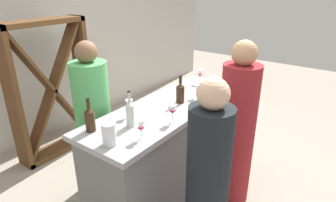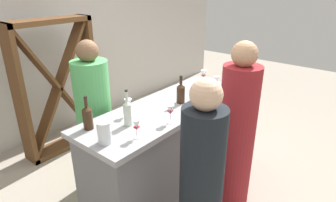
# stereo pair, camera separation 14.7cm
# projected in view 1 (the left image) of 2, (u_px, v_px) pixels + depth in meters

# --- Properties ---
(ground_plane) EXTENTS (12.00, 12.00, 0.00)m
(ground_plane) POSITION_uv_depth(u_px,v_px,m) (168.00, 187.00, 3.22)
(ground_plane) COLOR #9E9384
(back_wall) EXTENTS (8.00, 0.10, 2.80)m
(back_wall) POSITION_uv_depth(u_px,v_px,m) (36.00, 39.00, 3.88)
(back_wall) COLOR #BCB7B2
(back_wall) RESTS_ON ground
(bar_counter) EXTENTS (1.93, 0.67, 0.99)m
(bar_counter) POSITION_uv_depth(u_px,v_px,m) (168.00, 149.00, 3.02)
(bar_counter) COLOR slate
(bar_counter) RESTS_ON ground
(wine_rack) EXTENTS (1.03, 0.28, 1.71)m
(wine_rack) POSITION_uv_depth(u_px,v_px,m) (52.00, 90.00, 3.62)
(wine_rack) COLOR brown
(wine_rack) RESTS_ON ground
(wine_bottle_leftmost_amber_brown) EXTENTS (0.08, 0.08, 0.29)m
(wine_bottle_leftmost_amber_brown) POSITION_uv_depth(u_px,v_px,m) (90.00, 119.00, 2.32)
(wine_bottle_leftmost_amber_brown) COLOR #331E0F
(wine_bottle_leftmost_amber_brown) RESTS_ON bar_counter
(wine_bottle_second_left_clear_pale) EXTENTS (0.07, 0.07, 0.32)m
(wine_bottle_second_left_clear_pale) POSITION_uv_depth(u_px,v_px,m) (130.00, 113.00, 2.39)
(wine_bottle_second_left_clear_pale) COLOR #B7C6B2
(wine_bottle_second_left_clear_pale) RESTS_ON bar_counter
(wine_bottle_center_amber_brown) EXTENTS (0.08, 0.08, 0.28)m
(wine_bottle_center_amber_brown) POSITION_uv_depth(u_px,v_px,m) (180.00, 92.00, 2.87)
(wine_bottle_center_amber_brown) COLOR #331E0F
(wine_bottle_center_amber_brown) RESTS_ON bar_counter
(wine_glass_near_left) EXTENTS (0.07, 0.07, 0.16)m
(wine_glass_near_left) POSITION_uv_depth(u_px,v_px,m) (173.00, 111.00, 2.46)
(wine_glass_near_left) COLOR white
(wine_glass_near_left) RESTS_ON bar_counter
(wine_glass_near_center) EXTENTS (0.06, 0.06, 0.16)m
(wine_glass_near_center) POSITION_uv_depth(u_px,v_px,m) (141.00, 127.00, 2.21)
(wine_glass_near_center) COLOR white
(wine_glass_near_center) RESTS_ON bar_counter
(wine_glass_near_right) EXTENTS (0.06, 0.06, 0.16)m
(wine_glass_near_right) POSITION_uv_depth(u_px,v_px,m) (214.00, 80.00, 3.24)
(wine_glass_near_right) COLOR white
(wine_glass_near_right) RESTS_ON bar_counter
(wine_glass_far_left) EXTENTS (0.07, 0.07, 0.14)m
(wine_glass_far_left) POSITION_uv_depth(u_px,v_px,m) (197.00, 88.00, 3.01)
(wine_glass_far_left) COLOR white
(wine_glass_far_left) RESTS_ON bar_counter
(wine_glass_far_center) EXTENTS (0.07, 0.07, 0.16)m
(wine_glass_far_center) POSITION_uv_depth(u_px,v_px,m) (200.00, 74.00, 3.43)
(wine_glass_far_center) COLOR white
(wine_glass_far_center) RESTS_ON bar_counter
(wine_glass_far_right) EXTENTS (0.07, 0.07, 0.16)m
(wine_glass_far_right) POSITION_uv_depth(u_px,v_px,m) (129.00, 105.00, 2.58)
(wine_glass_far_right) COLOR white
(wine_glass_far_right) RESTS_ON bar_counter
(water_pitcher) EXTENTS (0.11, 0.11, 0.18)m
(water_pitcher) POSITION_uv_depth(u_px,v_px,m) (109.00, 134.00, 2.13)
(water_pitcher) COLOR silver
(water_pitcher) RESTS_ON bar_counter
(person_left_guest) EXTENTS (0.35, 0.35, 1.66)m
(person_left_guest) POSITION_uv_depth(u_px,v_px,m) (236.00, 131.00, 2.80)
(person_left_guest) COLOR maroon
(person_left_guest) RESTS_ON ground
(person_center_guest) EXTENTS (0.41, 0.41, 1.56)m
(person_center_guest) POSITION_uv_depth(u_px,v_px,m) (207.00, 183.00, 2.15)
(person_center_guest) COLOR black
(person_center_guest) RESTS_ON ground
(person_right_guest) EXTENTS (0.44, 0.44, 1.63)m
(person_right_guest) POSITION_uv_depth(u_px,v_px,m) (94.00, 127.00, 2.91)
(person_right_guest) COLOR #4CA559
(person_right_guest) RESTS_ON ground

